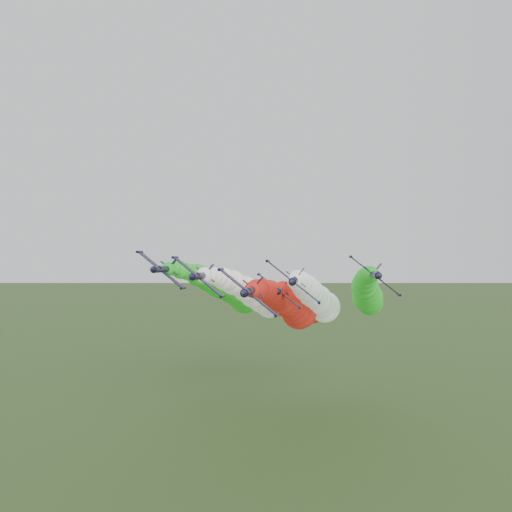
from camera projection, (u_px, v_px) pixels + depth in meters
The scene contains 6 objects.
jet_lead at pixel (291, 306), 125.33m from camera, with size 14.92×78.35×18.19m.
jet_inner_left at pixel (255, 295), 137.40m from camera, with size 15.25×78.81×18.65m.
jet_inner_right at pixel (316, 298), 131.59m from camera, with size 15.44×79.00×18.84m.
jet_outer_left at pixel (228, 290), 144.22m from camera, with size 15.66×79.22×19.06m.
jet_outer_right at pixel (367, 293), 139.18m from camera, with size 14.84×78.40×18.24m.
jet_trail at pixel (304, 303), 152.86m from camera, with size 15.52×79.08×18.92m.
Camera 1 is at (8.29, -89.98, 45.68)m, focal length 35.00 mm.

